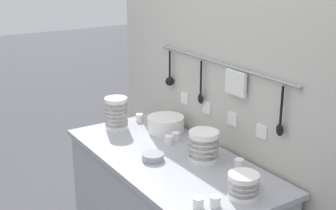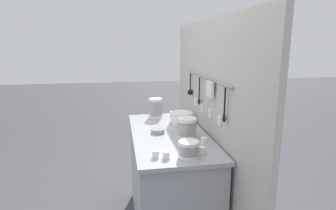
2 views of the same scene
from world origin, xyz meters
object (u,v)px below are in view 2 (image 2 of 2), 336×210
(bowl_stack_tall_left, at_px, (189,149))
(bowl_stack_short_front, at_px, (187,128))
(bowl_stack_nested_right, at_px, (156,108))
(steel_mixing_bowl, at_px, (158,131))
(cup_front_left, at_px, (202,150))
(cup_beside_plates, at_px, (176,125))
(plate_stack, at_px, (181,117))
(cup_by_caddy, at_px, (182,124))
(cup_edge_near, at_px, (156,154))
(cup_front_right, at_px, (204,140))
(cup_mid_row, at_px, (172,113))
(cup_back_left, at_px, (166,155))

(bowl_stack_tall_left, bearing_deg, bowl_stack_short_front, 168.09)
(bowl_stack_nested_right, xyz_separation_m, steel_mixing_bowl, (0.52, -0.05, -0.08))
(cup_front_left, bearing_deg, cup_beside_plates, -175.09)
(plate_stack, bearing_deg, steel_mixing_bowl, -41.92)
(cup_by_caddy, bearing_deg, steel_mixing_bowl, -57.53)
(steel_mixing_bowl, xyz_separation_m, cup_by_caddy, (-0.16, 0.25, 0.01))
(bowl_stack_tall_left, distance_m, steel_mixing_bowl, 0.57)
(cup_beside_plates, distance_m, cup_edge_near, 0.71)
(bowl_stack_nested_right, xyz_separation_m, cup_front_right, (0.84, 0.27, -0.07))
(bowl_stack_short_front, height_order, bowl_stack_nested_right, bowl_stack_nested_right)
(cup_mid_row, distance_m, cup_edge_near, 1.12)
(bowl_stack_short_front, xyz_separation_m, cup_mid_row, (-0.70, 0.01, -0.06))
(bowl_stack_nested_right, height_order, cup_beside_plates, bowl_stack_nested_right)
(cup_back_left, distance_m, cup_by_caddy, 0.76)
(bowl_stack_short_front, bearing_deg, cup_edge_near, -39.54)
(bowl_stack_tall_left, height_order, bowl_stack_short_front, bowl_stack_short_front)
(bowl_stack_nested_right, bearing_deg, cup_beside_plates, 20.16)
(bowl_stack_tall_left, relative_size, bowl_stack_nested_right, 0.71)
(bowl_stack_nested_right, height_order, cup_edge_near, bowl_stack_nested_right)
(plate_stack, xyz_separation_m, cup_beside_plates, (0.17, -0.09, -0.02))
(cup_front_right, height_order, cup_edge_near, same)
(bowl_stack_short_front, height_order, cup_front_left, bowl_stack_short_front)
(cup_by_caddy, distance_m, cup_mid_row, 0.39)
(steel_mixing_bowl, height_order, cup_beside_plates, cup_beside_plates)
(cup_beside_plates, relative_size, cup_by_caddy, 1.00)
(bowl_stack_tall_left, bearing_deg, cup_edge_near, -98.56)
(bowl_stack_nested_right, relative_size, plate_stack, 0.89)
(bowl_stack_short_front, distance_m, steel_mixing_bowl, 0.27)
(steel_mixing_bowl, xyz_separation_m, cup_edge_near, (0.52, -0.09, 0.01))
(steel_mixing_bowl, relative_size, cup_front_right, 2.42)
(bowl_stack_nested_right, distance_m, cup_by_caddy, 0.42)
(bowl_stack_tall_left, relative_size, cup_beside_plates, 2.90)
(bowl_stack_short_front, xyz_separation_m, bowl_stack_nested_right, (-0.66, -0.17, 0.02))
(bowl_stack_short_front, xyz_separation_m, steel_mixing_bowl, (-0.15, -0.22, -0.06))
(cup_mid_row, bearing_deg, cup_beside_plates, -5.92)
(plate_stack, relative_size, steel_mixing_bowl, 1.90)
(cup_front_left, bearing_deg, bowl_stack_short_front, -176.17)
(cup_by_caddy, relative_size, cup_mid_row, 1.00)
(cup_back_left, bearing_deg, bowl_stack_short_front, 149.18)
(bowl_stack_tall_left, relative_size, cup_front_right, 2.90)
(bowl_stack_tall_left, relative_size, plate_stack, 0.63)
(cup_beside_plates, bearing_deg, cup_front_right, 15.48)
(bowl_stack_nested_right, xyz_separation_m, cup_beside_plates, (0.38, 0.14, -0.07))
(cup_front_left, bearing_deg, steel_mixing_bowl, -154.21)
(cup_front_right, xyz_separation_m, cup_by_caddy, (-0.48, -0.07, 0.00))
(bowl_stack_short_front, bearing_deg, plate_stack, 172.76)
(cup_beside_plates, bearing_deg, cup_by_caddy, 109.59)
(plate_stack, xyz_separation_m, cup_back_left, (0.86, -0.30, -0.02))
(bowl_stack_tall_left, height_order, cup_mid_row, bowl_stack_tall_left)
(cup_beside_plates, relative_size, cup_back_left, 1.00)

